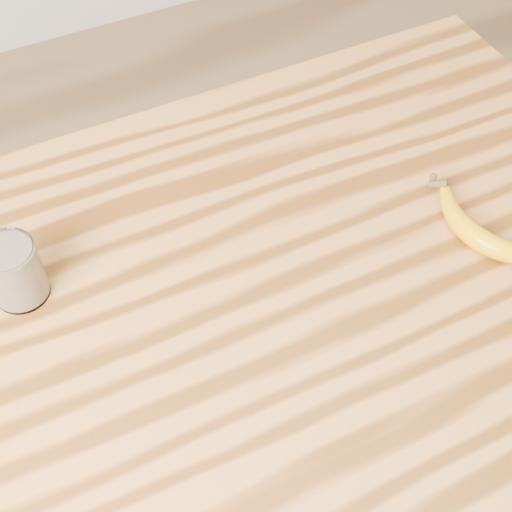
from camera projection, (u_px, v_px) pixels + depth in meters
name	position (u px, v px, depth m)	size (l,w,h in m)	color
table	(261.00, 338.00, 1.04)	(1.20, 0.80, 0.90)	#A56B2C
smoothie_glass	(14.00, 271.00, 0.90)	(0.07, 0.07, 0.09)	white
banana	(481.00, 241.00, 0.97)	(0.10, 0.26, 0.03)	#DD9F00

